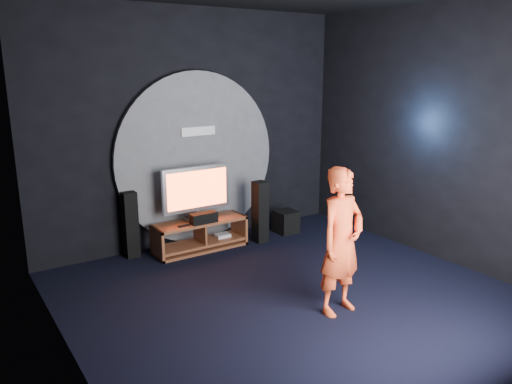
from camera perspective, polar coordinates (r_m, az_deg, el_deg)
floor at (r=6.05m, az=4.45°, el=-11.96°), size 5.00×5.00×0.00m
back_wall at (r=7.61m, az=-7.00°, el=7.23°), size 5.00×0.04×3.50m
left_wall at (r=4.44m, az=-21.47°, el=1.30°), size 0.04×5.00×3.50m
right_wall at (r=7.31m, az=20.49°, el=6.15°), size 0.04×5.00×3.50m
wall_disc_panel at (r=7.62m, az=-6.71°, el=3.85°), size 2.60×0.11×2.60m
media_console at (r=7.49m, az=-6.36°, el=-5.11°), size 1.40×0.45×0.45m
tv at (r=7.34m, az=-6.79°, el=0.14°), size 1.07×0.22×0.80m
center_speaker at (r=7.27m, az=-6.00°, el=-2.96°), size 0.40×0.15×0.15m
remote at (r=7.17m, az=-8.23°, el=-3.82°), size 0.18×0.05×0.02m
tower_speaker_left at (r=7.31m, az=-14.19°, el=-3.61°), size 0.19×0.21×0.96m
tower_speaker_right at (r=7.68m, az=0.47°, el=-2.29°), size 0.19×0.21×0.96m
subwoofer at (r=8.20m, az=3.46°, el=-3.41°), size 0.33×0.33×0.36m
player at (r=5.50m, az=9.75°, el=-5.60°), size 0.64×0.46×1.64m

